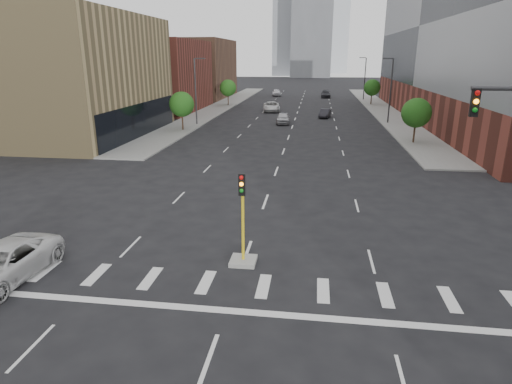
% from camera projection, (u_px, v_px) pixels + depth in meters
% --- Properties ---
extents(sidewalk_left_far, '(5.00, 92.00, 0.15)m').
position_uv_depth(sidewalk_left_far, '(222.00, 106.00, 83.40)').
color(sidewalk_left_far, gray).
rests_on(sidewalk_left_far, ground).
extents(sidewalk_right_far, '(5.00, 92.00, 0.15)m').
position_uv_depth(sidewalk_right_far, '(380.00, 108.00, 79.51)').
color(sidewalk_right_far, gray).
rests_on(sidewalk_right_far, ground).
extents(building_left_mid, '(20.00, 24.00, 14.00)m').
position_uv_depth(building_left_mid, '(58.00, 76.00, 50.83)').
color(building_left_mid, '#A08A5A').
rests_on(building_left_mid, ground).
extents(building_left_far_a, '(20.00, 22.00, 12.00)m').
position_uv_depth(building_left_far_a, '(143.00, 76.00, 75.68)').
color(building_left_far_a, brown).
rests_on(building_left_far_a, ground).
extents(building_left_far_b, '(20.00, 24.00, 13.00)m').
position_uv_depth(building_left_far_b, '(186.00, 69.00, 100.07)').
color(building_left_far_b, brown).
rests_on(building_left_far_b, ground).
extents(building_right_main, '(24.00, 70.00, 22.00)m').
position_uv_depth(building_right_main, '(504.00, 44.00, 61.10)').
color(building_right_main, brown).
rests_on(building_right_main, ground).
extents(tower_left, '(22.00, 22.00, 70.00)m').
position_uv_depth(tower_left, '(297.00, 1.00, 209.75)').
color(tower_left, '#B2B7BC').
rests_on(tower_left, ground).
extents(tower_right, '(20.00, 20.00, 80.00)m').
position_uv_depth(tower_right, '(332.00, 0.00, 243.66)').
color(tower_right, '#B2B7BC').
rests_on(tower_right, ground).
extents(tower_mid, '(18.00, 18.00, 44.00)m').
position_uv_depth(tower_mid, '(312.00, 27.00, 193.77)').
color(tower_mid, slate).
rests_on(tower_mid, ground).
extents(median_traffic_signal, '(1.20, 1.20, 4.40)m').
position_uv_depth(median_traffic_signal, '(243.00, 244.00, 19.79)').
color(median_traffic_signal, '#999993').
rests_on(median_traffic_signal, ground).
extents(streetlight_right_a, '(1.60, 0.22, 9.07)m').
position_uv_depth(streetlight_right_a, '(390.00, 88.00, 60.28)').
color(streetlight_right_a, '#2D2D30').
rests_on(streetlight_right_a, ground).
extents(streetlight_right_b, '(1.60, 0.22, 9.07)m').
position_uv_depth(streetlight_right_b, '(364.00, 77.00, 93.32)').
color(streetlight_right_b, '#2D2D30').
rests_on(streetlight_right_b, ground).
extents(streetlight_left, '(1.60, 0.22, 9.07)m').
position_uv_depth(streetlight_left, '(196.00, 89.00, 59.04)').
color(streetlight_left, '#2D2D30').
rests_on(streetlight_left, ground).
extents(tree_left_near, '(3.20, 3.20, 4.85)m').
position_uv_depth(tree_left_near, '(182.00, 104.00, 54.89)').
color(tree_left_near, '#382619').
rests_on(tree_left_near, ground).
extents(tree_left_far, '(3.20, 3.20, 4.85)m').
position_uv_depth(tree_left_far, '(228.00, 88.00, 83.21)').
color(tree_left_far, '#382619').
rests_on(tree_left_far, ground).
extents(tree_right_near, '(3.20, 3.20, 4.85)m').
position_uv_depth(tree_right_near, '(416.00, 113.00, 46.53)').
color(tree_right_near, '#382619').
rests_on(tree_right_near, ground).
extents(tree_right_far, '(3.20, 3.20, 4.85)m').
position_uv_depth(tree_right_far, '(372.00, 88.00, 84.30)').
color(tree_right_far, '#382619').
rests_on(tree_right_far, ground).
extents(car_near_left, '(2.07, 4.71, 1.58)m').
position_uv_depth(car_near_left, '(283.00, 118.00, 61.48)').
color(car_near_left, '#A7A7AB').
rests_on(car_near_left, ground).
extents(car_mid_right, '(2.07, 4.26, 1.34)m').
position_uv_depth(car_mid_right, '(325.00, 113.00, 67.54)').
color(car_mid_right, '#232228').
rests_on(car_mid_right, ground).
extents(car_far_left, '(3.57, 6.38, 1.68)m').
position_uv_depth(car_far_left, '(272.00, 107.00, 75.02)').
color(car_far_left, silver).
rests_on(car_far_left, ground).
extents(car_deep_right, '(2.26, 5.38, 1.55)m').
position_uv_depth(car_deep_right, '(326.00, 94.00, 100.47)').
color(car_deep_right, black).
rests_on(car_deep_right, ground).
extents(car_distant, '(2.68, 5.10, 1.65)m').
position_uv_depth(car_distant, '(276.00, 92.00, 104.56)').
color(car_distant, silver).
rests_on(car_distant, ground).
extents(parked_minivan, '(2.88, 5.76, 1.57)m').
position_uv_depth(parked_minivan, '(2.00, 264.00, 18.34)').
color(parked_minivan, silver).
rests_on(parked_minivan, ground).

